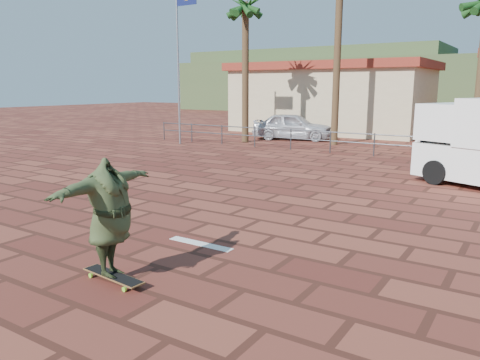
% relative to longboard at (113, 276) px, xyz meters
% --- Properties ---
extents(ground, '(120.00, 120.00, 0.00)m').
position_rel_longboard_xyz_m(ground, '(-0.65, 3.35, -0.10)').
color(ground, brown).
rests_on(ground, ground).
extents(paint_stripe, '(1.40, 0.22, 0.01)m').
position_rel_longboard_xyz_m(paint_stripe, '(0.05, 2.15, -0.09)').
color(paint_stripe, white).
rests_on(paint_stripe, ground).
extents(guardrail, '(24.06, 0.06, 1.00)m').
position_rel_longboard_xyz_m(guardrail, '(-0.65, 15.35, 0.58)').
color(guardrail, '#47494F').
rests_on(guardrail, ground).
extents(flagpole, '(1.30, 0.10, 8.00)m').
position_rel_longboard_xyz_m(flagpole, '(-10.53, 14.35, 4.54)').
color(flagpole, gray).
rests_on(flagpole, ground).
extents(palm_far_left, '(2.40, 2.40, 8.25)m').
position_rel_longboard_xyz_m(palm_far_left, '(-8.15, 16.85, 6.73)').
color(palm_far_left, brown).
rests_on(palm_far_left, ground).
extents(building_west, '(12.60, 7.60, 4.50)m').
position_rel_longboard_xyz_m(building_west, '(-6.65, 25.35, 2.18)').
color(building_west, beige).
rests_on(building_west, ground).
extents(hill_back, '(35.00, 14.00, 8.00)m').
position_rel_longboard_xyz_m(hill_back, '(-22.65, 59.35, 3.90)').
color(hill_back, '#384C28').
rests_on(hill_back, ground).
extents(longboard, '(1.23, 0.38, 0.12)m').
position_rel_longboard_xyz_m(longboard, '(0.00, 0.00, 0.00)').
color(longboard, olive).
rests_on(longboard, ground).
extents(skateboarder, '(0.99, 2.32, 1.83)m').
position_rel_longboard_xyz_m(skateboarder, '(-0.00, 0.00, 0.94)').
color(skateboarder, '#364324').
rests_on(skateboarder, longboard).
extents(car_silver, '(4.77, 2.92, 1.52)m').
position_rel_longboard_xyz_m(car_silver, '(-6.55, 19.35, 0.66)').
color(car_silver, silver).
rests_on(car_silver, ground).
extents(car_white, '(4.45, 2.08, 1.41)m').
position_rel_longboard_xyz_m(car_white, '(2.78, 17.46, 0.61)').
color(car_white, white).
rests_on(car_white, ground).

